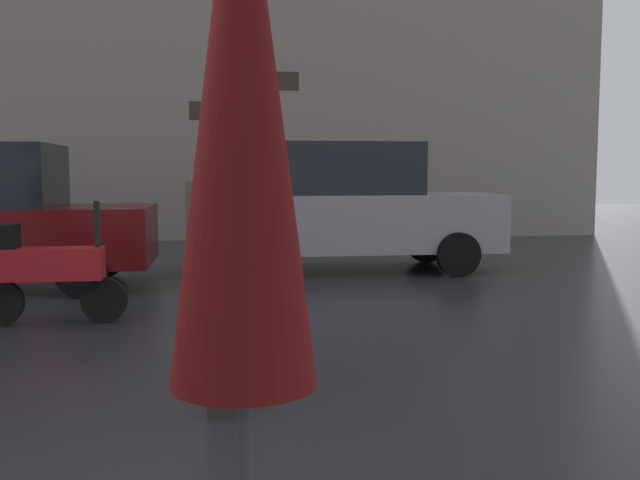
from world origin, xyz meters
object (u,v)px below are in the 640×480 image
at_px(parked_scooter, 47,269).
at_px(parked_car_distant, 344,207).
at_px(pedestrian_with_bag, 229,263).
at_px(folded_patio_umbrella_far, 242,140).
at_px(street_signpost, 244,161).

height_order(parked_scooter, parked_car_distant, parked_car_distant).
height_order(pedestrian_with_bag, parked_car_distant, parked_car_distant).
relative_size(folded_patio_umbrella_far, parked_scooter, 1.59).
bearing_deg(parked_scooter, parked_car_distant, 34.08).
xyz_separation_m(pedestrian_with_bag, street_signpost, (0.19, 2.74, 0.67)).
height_order(folded_patio_umbrella_far, parked_scooter, folded_patio_umbrella_far).
xyz_separation_m(parked_scooter, parked_car_distant, (3.61, 3.45, 0.43)).
bearing_deg(pedestrian_with_bag, street_signpost, -65.94).
bearing_deg(folded_patio_umbrella_far, pedestrian_with_bag, 90.00).
bearing_deg(street_signpost, parked_scooter, 174.06).
relative_size(parked_scooter, parked_car_distant, 0.32).
xyz_separation_m(parked_scooter, street_signpost, (1.96, -0.20, 1.07)).
distance_m(folded_patio_umbrella_far, street_signpost, 5.65).
height_order(pedestrian_with_bag, parked_scooter, pedestrian_with_bag).
distance_m(pedestrian_with_bag, parked_scooter, 3.46).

